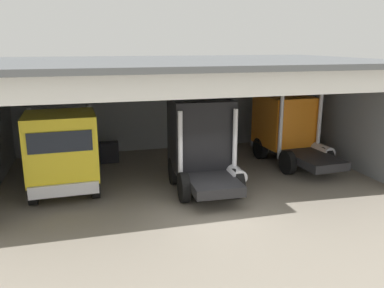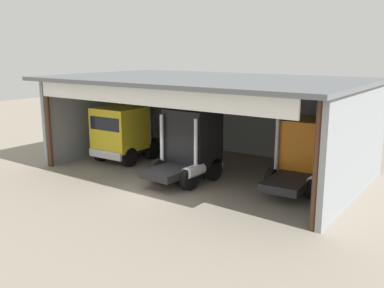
{
  "view_description": "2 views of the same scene",
  "coord_description": "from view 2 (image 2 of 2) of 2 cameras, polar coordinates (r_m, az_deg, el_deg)",
  "views": [
    {
      "loc": [
        -4.11,
        -11.93,
        5.73
      ],
      "look_at": [
        0.0,
        3.26,
        1.71
      ],
      "focal_mm": 36.97,
      "sensor_mm": 36.0,
      "label": 1
    },
    {
      "loc": [
        12.48,
        -14.24,
        6.43
      ],
      "look_at": [
        0.0,
        3.26,
        1.71
      ],
      "focal_mm": 39.79,
      "sensor_mm": 36.0,
      "label": 2
    }
  ],
  "objects": [
    {
      "name": "truck_orange_right_bay",
      "position": [
        21.14,
        14.95,
        -0.94
      ],
      "size": [
        2.67,
        5.47,
        3.53
      ],
      "rotation": [
        0.0,
        0.0,
        0.06
      ],
      "color": "orange",
      "rests_on": "ground"
    },
    {
      "name": "ground_plane",
      "position": [
        19.99,
        -5.46,
        -6.43
      ],
      "size": [
        80.0,
        80.0,
        0.0
      ],
      "primitive_type": "plane",
      "color": "gray",
      "rests_on": "ground"
    },
    {
      "name": "truck_yellow_center_bay",
      "position": [
        25.34,
        -9.31,
        1.54
      ],
      "size": [
        2.78,
        4.54,
        3.28
      ],
      "rotation": [
        0.0,
        0.0,
        3.17
      ],
      "color": "yellow",
      "rests_on": "ground"
    },
    {
      "name": "workshop_shed",
      "position": [
        23.49,
        3.14,
        5.46
      ],
      "size": [
        16.37,
        10.3,
        5.08
      ],
      "color": "gray",
      "rests_on": "ground"
    },
    {
      "name": "oil_drum",
      "position": [
        24.97,
        12.1,
        -1.71
      ],
      "size": [
        0.58,
        0.58,
        0.93
      ],
      "primitive_type": "cylinder",
      "color": "#B21E19",
      "rests_on": "ground"
    },
    {
      "name": "tool_cart",
      "position": [
        27.28,
        -0.43,
        -0.16
      ],
      "size": [
        0.9,
        0.6,
        1.0
      ],
      "primitive_type": "cube",
      "color": "black",
      "rests_on": "ground"
    },
    {
      "name": "truck_black_left_bay",
      "position": [
        21.36,
        -0.26,
        0.05
      ],
      "size": [
        2.58,
        4.22,
        3.59
      ],
      "rotation": [
        0.0,
        0.0,
        -0.03
      ],
      "color": "black",
      "rests_on": "ground"
    }
  ]
}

